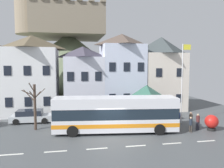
# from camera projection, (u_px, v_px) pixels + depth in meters

# --- Properties ---
(ground_plane) EXTENTS (40.00, 60.00, 0.07)m
(ground_plane) POSITION_uv_depth(u_px,v_px,m) (113.00, 140.00, 18.18)
(ground_plane) COLOR #484C4F
(townhouse_01) EXTENTS (6.33, 7.01, 10.06)m
(townhouse_01) POSITION_uv_depth(u_px,v_px,m) (33.00, 74.00, 28.47)
(townhouse_01) COLOR white
(townhouse_01) RESTS_ON ground_plane
(townhouse_02) EXTENTS (5.01, 6.98, 8.74)m
(townhouse_02) POSITION_uv_depth(u_px,v_px,m) (83.00, 79.00, 29.69)
(townhouse_02) COLOR silver
(townhouse_02) RESTS_ON ground_plane
(townhouse_03) EXTENTS (5.46, 5.51, 10.43)m
(townhouse_03) POSITION_uv_depth(u_px,v_px,m) (122.00, 73.00, 29.84)
(townhouse_03) COLOR silver
(townhouse_03) RESTS_ON ground_plane
(townhouse_04) EXTENTS (5.67, 5.59, 10.15)m
(townhouse_04) POSITION_uv_depth(u_px,v_px,m) (161.00, 73.00, 30.92)
(townhouse_04) COLOR silver
(townhouse_04) RESTS_ON ground_plane
(hilltop_castle) EXTENTS (33.32, 33.32, 19.11)m
(hilltop_castle) POSITION_uv_depth(u_px,v_px,m) (69.00, 61.00, 45.17)
(hilltop_castle) COLOR #636F54
(hilltop_castle) RESTS_ON ground_plane
(transit_bus) EXTENTS (11.54, 3.80, 3.27)m
(transit_bus) POSITION_uv_depth(u_px,v_px,m) (116.00, 114.00, 20.27)
(transit_bus) COLOR silver
(transit_bus) RESTS_ON ground_plane
(bus_shelter) EXTENTS (3.60, 3.60, 4.00)m
(bus_shelter) POSITION_uv_depth(u_px,v_px,m) (146.00, 92.00, 24.59)
(bus_shelter) COLOR #473D33
(bus_shelter) RESTS_ON ground_plane
(parked_car_00) EXTENTS (4.42, 2.09, 1.33)m
(parked_car_00) POSITION_uv_depth(u_px,v_px,m) (159.00, 113.00, 25.46)
(parked_car_00) COLOR navy
(parked_car_00) RESTS_ON ground_plane
(parked_car_02) EXTENTS (4.39, 2.00, 1.36)m
(parked_car_02) POSITION_uv_depth(u_px,v_px,m) (31.00, 116.00, 23.77)
(parked_car_02) COLOR silver
(parked_car_02) RESTS_ON ground_plane
(pedestrian_00) EXTENTS (0.29, 0.30, 1.45)m
(pedestrian_00) POSITION_uv_depth(u_px,v_px,m) (191.00, 124.00, 20.24)
(pedestrian_00) COLOR #38332D
(pedestrian_00) RESTS_ON ground_plane
(pedestrian_01) EXTENTS (0.39, 0.32, 1.58)m
(pedestrian_01) POSITION_uv_depth(u_px,v_px,m) (198.00, 122.00, 20.92)
(pedestrian_01) COLOR #2D2D38
(pedestrian_01) RESTS_ON ground_plane
(pedestrian_02) EXTENTS (0.34, 0.34, 1.54)m
(pedestrian_02) POSITION_uv_depth(u_px,v_px,m) (191.00, 118.00, 21.87)
(pedestrian_02) COLOR #2D2D38
(pedestrian_02) RESTS_ON ground_plane
(public_bench) EXTENTS (1.48, 0.48, 0.87)m
(public_bench) POSITION_uv_depth(u_px,v_px,m) (129.00, 112.00, 27.04)
(public_bench) COLOR brown
(public_bench) RESTS_ON ground_plane
(flagpole) EXTENTS (0.95, 0.10, 8.46)m
(flagpole) POSITION_uv_depth(u_px,v_px,m) (183.00, 78.00, 23.16)
(flagpole) COLOR silver
(flagpole) RESTS_ON ground_plane
(harbour_buoy) EXTENTS (1.26, 1.26, 1.51)m
(harbour_buoy) POSITION_uv_depth(u_px,v_px,m) (211.00, 122.00, 20.76)
(harbour_buoy) COLOR black
(harbour_buoy) RESTS_ON ground_plane
(bare_tree_01) EXTENTS (2.15, 1.78, 4.66)m
(bare_tree_01) POSITION_uv_depth(u_px,v_px,m) (35.00, 105.00, 20.83)
(bare_tree_01) COLOR #47382D
(bare_tree_01) RESTS_ON ground_plane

